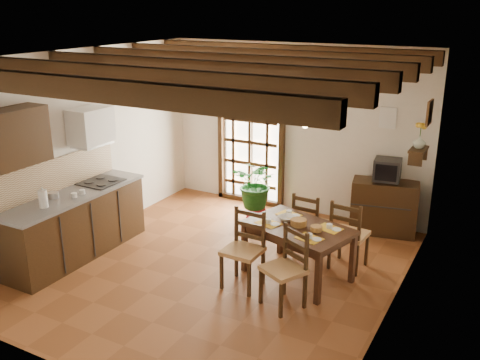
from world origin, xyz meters
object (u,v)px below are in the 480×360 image
Objects in this scene: kitchen_counter at (76,224)px; chair_far_left at (309,234)px; dining_table at (298,233)px; crt_tv at (387,170)px; chair_far_right at (348,247)px; sideboard at (384,207)px; chair_near_right at (284,283)px; potted_plant at (257,185)px; pendant_lamp at (306,118)px; chair_near_left at (243,264)px.

kitchen_counter is 2.47× the size of chair_far_left.
crt_tv is (0.62, 1.92, 0.40)m from dining_table.
chair_far_right is 1.39m from sideboard.
dining_table is at bearing 103.87° from chair_far_left.
chair_near_right is at bearing -107.60° from crt_tv.
potted_plant is at bearing 147.50° from dining_table.
chair_near_right is 0.98× the size of chair_far_right.
potted_plant is at bearing 56.50° from kitchen_counter.
pendant_lamp is at bearing 125.75° from chair_near_right.
chair_far_left is 1.49m from potted_plant.
dining_table is at bearing -48.35° from potted_plant.
sideboard is at bearing 38.32° from kitchen_counter.
pendant_lamp is (1.35, -1.42, 1.51)m from potted_plant.
chair_near_right is 1.13× the size of pendant_lamp.
chair_near_right reaches higher than dining_table.
kitchen_counter is at bearing 33.76° from chair_far_left.
dining_table is 2.04m from potted_plant.
potted_plant is at bearing 113.60° from chair_near_left.
chair_near_right is 2.71m from sideboard.
potted_plant is (-1.97, -0.40, -0.45)m from crt_tv.
dining_table is 0.81m from chair_far_left.
potted_plant is (-0.85, 2.07, 0.26)m from chair_near_left.
chair_far_right is at bearing 22.72° from kitchen_counter.
chair_near_right is (0.13, -0.73, -0.32)m from dining_table.
pendant_lamp reaches higher than crt_tv.
pendant_lamp reaches higher than chair_near_right.
chair_far_right is (3.45, 1.45, -0.17)m from kitchen_counter.
kitchen_counter is 2.29× the size of chair_near_left.
chair_far_right is at bearing -27.68° from potted_plant.
chair_far_left is (-0.26, 1.46, -0.01)m from chair_near_right.
pendant_lamp reaches higher than sideboard.
sideboard is at bearing -118.11° from chair_far_left.
chair_far_right is (1.00, 1.10, -0.00)m from chair_near_left.
kitchen_counter is at bearing -148.99° from crt_tv.
potted_plant is (-1.49, 2.25, 0.27)m from chair_near_right.
chair_far_left reaches higher than sideboard.
pendant_lamp is (0.00, 0.10, 1.46)m from dining_table.
pendant_lamp is at bearing 105.42° from chair_far_left.
crt_tv is at bearing -101.49° from sideboard.
crt_tv is (0.12, 1.37, 0.72)m from chair_far_right.
chair_far_right is at bearing 63.69° from dining_table.
pendant_lamp is at bearing 46.50° from chair_far_right.
chair_near_left is 1.01× the size of chair_far_right.
chair_near_left reaches higher than chair_far_left.
crt_tv is at bearing 71.24° from pendant_lamp.
sideboard is 0.61m from crt_tv.
dining_table is 0.81m from chair_far_right.
chair_near_left reaches higher than dining_table.
chair_far_left is (0.37, 1.28, -0.02)m from chair_near_left.
pendant_lamp is at bearing 18.62° from kitchen_counter.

